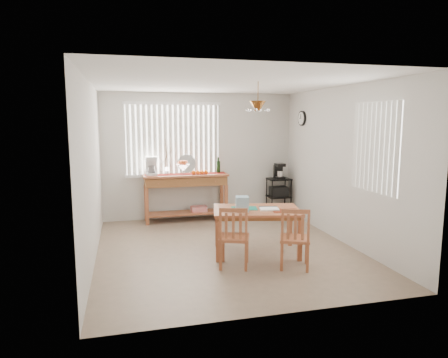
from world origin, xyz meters
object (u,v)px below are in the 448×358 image
object	(u,v)px
sideboard	(186,186)
chair_right	(295,238)
dining_table	(257,214)
chair_left	(234,237)
cart_items	(279,171)
wire_cart	(279,193)

from	to	relation	value
sideboard	chair_right	size ratio (longest dim) A/B	1.96
dining_table	chair_right	size ratio (longest dim) A/B	1.67
chair_left	chair_right	world-z (taller)	chair_left
cart_items	chair_left	distance (m)	3.37
wire_cart	sideboard	bearing A→B (deg)	-179.72
wire_cart	cart_items	size ratio (longest dim) A/B	2.43
wire_cart	chair_right	size ratio (longest dim) A/B	0.92
dining_table	chair_left	distance (m)	0.72
dining_table	chair_left	xyz separation A→B (m)	(-0.49, -0.50, -0.19)
cart_items	dining_table	bearing A→B (deg)	-119.09
wire_cart	cart_items	bearing A→B (deg)	90.00
wire_cart	dining_table	xyz separation A→B (m)	(-1.29, -2.31, 0.14)
cart_items	chair_left	bearing A→B (deg)	-122.36
cart_items	dining_table	distance (m)	2.67
sideboard	wire_cart	distance (m)	2.03
cart_items	dining_table	size ratio (longest dim) A/B	0.23
sideboard	cart_items	world-z (taller)	cart_items
dining_table	chair_right	distance (m)	0.82
sideboard	wire_cart	world-z (taller)	sideboard
sideboard	cart_items	distance (m)	2.03
chair_left	dining_table	bearing A→B (deg)	45.13
sideboard	chair_right	xyz separation A→B (m)	(1.04, -3.04, -0.29)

